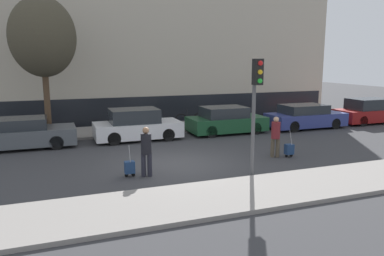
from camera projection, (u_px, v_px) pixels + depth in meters
The scene contains 16 objects.
ground_plane at pixel (175, 164), 13.65m from camera, with size 80.00×80.00×0.00m, color #38383A.
sidewalk_near at pixel (217, 197), 10.18m from camera, with size 28.00×2.50×0.12m.
sidewalk_far at pixel (135, 130), 20.09m from camera, with size 28.00×3.00×0.12m.
building_facade at pixel (121, 44), 22.32m from camera, with size 28.00×2.29×9.37m.
parked_car_0 at pixel (21, 134), 16.05m from camera, with size 4.43×1.85×1.31m.
parked_car_1 at pixel (137, 126), 17.73m from camera, with size 4.06×1.84×1.48m.
parked_car_2 at pixel (226, 121), 19.36m from camera, with size 3.98×1.87×1.38m.
parked_car_3 at pixel (305, 117), 20.76m from camera, with size 4.36×1.80×1.32m.
parked_car_4 at pixel (370, 112), 22.51m from camera, with size 4.45×1.77×1.48m.
pedestrian_left at pixel (146, 149), 12.06m from camera, with size 0.34×0.34×1.64m.
trolley_left at pixel (130, 167), 12.14m from camera, with size 0.34×0.29×1.05m.
pedestrian_right at pixel (276, 134), 14.50m from camera, with size 0.34×0.34×1.60m.
trolley_right at pixel (289, 149), 14.59m from camera, with size 0.34×0.29×1.06m.
traffic_light at pixel (256, 94), 11.65m from camera, with size 0.28×0.47×3.79m.
parked_bicycle at pixel (190, 119), 20.82m from camera, with size 1.77×0.06×0.96m.
bare_tree_near_crossing at pixel (43, 37), 16.99m from camera, with size 2.97×2.97×6.47m.
Camera 1 is at (-4.02, -12.58, 3.75)m, focal length 35.00 mm.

